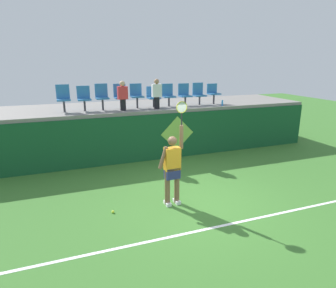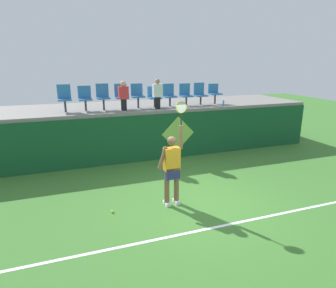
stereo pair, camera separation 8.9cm
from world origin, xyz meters
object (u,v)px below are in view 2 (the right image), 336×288
Objects in this scene: water_bottle at (223,103)px; stadium_chair_1 at (85,97)px; spectator_0 at (124,95)px; stadium_chair_3 at (121,95)px; stadium_chair_8 at (200,93)px; stadium_chair_0 at (64,97)px; stadium_chair_7 at (186,94)px; stadium_chair_9 at (214,92)px; stadium_chair_2 at (103,95)px; spectator_1 at (158,93)px; stadium_chair_4 at (137,94)px; tennis_ball at (112,211)px; stadium_chair_5 at (154,96)px; tennis_player at (172,167)px; stadium_chair_6 at (169,94)px.

water_bottle is 5.16m from stadium_chair_1.
water_bottle is at bearing -3.73° from spectator_0.
stadium_chair_3 is 3.14m from stadium_chair_8.
stadium_chair_0 reaches higher than stadium_chair_7.
stadium_chair_0 is 1.99m from spectator_0.
stadium_chair_8 reaches higher than stadium_chair_9.
stadium_chair_1 reaches higher than stadium_chair_9.
stadium_chair_0 is 1.29m from stadium_chair_2.
water_bottle is 0.21× the size of spectator_1.
stadium_chair_8 is at bearing 7.52° from spectator_0.
stadium_chair_4 is 1.92m from stadium_chair_7.
tennis_ball is 0.07× the size of stadium_chair_2.
stadium_chair_5 is at bearing 165.81° from water_bottle.
tennis_player is 2.81× the size of stadium_chair_0.
stadium_chair_5 is 0.45m from spectator_1.
spectator_1 is (-0.61, -0.44, 0.09)m from stadium_chair_6.
stadium_chair_5 is (-2.60, 0.66, 0.31)m from water_bottle.
stadium_chair_5 is (0.63, -0.00, -0.08)m from stadium_chair_4.
stadium_chair_9 is (1.93, -0.01, 0.00)m from stadium_chair_6.
spectator_1 is (1.24, -0.03, 0.02)m from spectator_0.
stadium_chair_0 is 5.72m from stadium_chair_9.
stadium_chair_6 is (0.61, 0.01, 0.04)m from stadium_chair_5.
spectator_1 is (2.51, -0.44, 0.08)m from stadium_chair_1.
stadium_chair_6 is 1.29m from stadium_chair_8.
stadium_chair_1 is at bearing -179.99° from stadium_chair_4.
stadium_chair_1 reaches higher than tennis_ball.
stadium_chair_1 reaches higher than stadium_chair_6.
stadium_chair_7 reaches higher than stadium_chair_9.
spectator_0 reaches higher than stadium_chair_9.
stadium_chair_7 is at bearing -179.77° from stadium_chair_8.
water_bottle is at bearing -9.81° from stadium_chair_3.
stadium_chair_3 is (0.65, -0.00, -0.01)m from stadium_chair_2.
stadium_chair_4 is at bearing -0.25° from stadium_chair_3.
stadium_chair_2 is 1.04× the size of stadium_chair_4.
spectator_1 is (0.90, 3.89, 1.34)m from tennis_player.
stadium_chair_5 is 1.90m from stadium_chair_8.
stadium_chair_7 is at bearing -0.03° from stadium_chair_0.
stadium_chair_6 reaches higher than stadium_chair_7.
stadium_chair_9 is at bearing -0.08° from stadium_chair_1.
stadium_chair_1 is at bearing 110.32° from tennis_player.
stadium_chair_1 is 5.05m from stadium_chair_9.
stadium_chair_7 is (0.68, -0.00, -0.01)m from stadium_chair_6.
stadium_chair_2 is at bearing 179.78° from stadium_chair_5.
tennis_player is at bearing -1.88° from tennis_ball.
stadium_chair_0 reaches higher than stadium_chair_8.
stadium_chair_3 is 1.24m from stadium_chair_5.
tennis_player is 4.62m from stadium_chair_2.
tennis_ball is 6.46m from stadium_chair_8.
stadium_chair_4 is 0.86× the size of spectator_0.
stadium_chair_8 is (3.14, 0.00, -0.04)m from stadium_chair_3.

